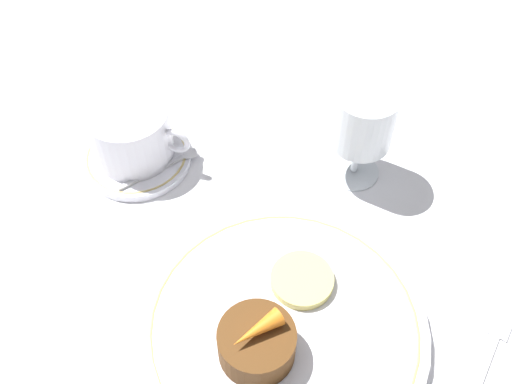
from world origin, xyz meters
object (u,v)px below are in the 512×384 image
at_px(dinner_plate, 284,328).
at_px(fork, 489,355).
at_px(coffee_cup, 130,132).
at_px(dessert_cake, 258,344).
at_px(wine_glass, 363,123).

relative_size(dinner_plate, fork, 1.51).
xyz_separation_m(coffee_cup, dessert_cake, (0.22, -0.20, -0.01)).
relative_size(coffee_cup, dessert_cake, 1.70).
relative_size(dinner_plate, wine_glass, 2.27).
bearing_deg(fork, dessert_cake, -162.53).
height_order(dinner_plate, wine_glass, wine_glass).
bearing_deg(fork, coffee_cup, 162.35).
relative_size(coffee_cup, fork, 0.66).
bearing_deg(coffee_cup, fork, -17.65).
bearing_deg(coffee_cup, wine_glass, 11.86).
bearing_deg(dessert_cake, coffee_cup, 136.90).
height_order(wine_glass, dessert_cake, wine_glass).
xyz_separation_m(dinner_plate, dessert_cake, (-0.02, -0.03, 0.02)).
xyz_separation_m(dinner_plate, fork, (0.19, 0.03, -0.01)).
bearing_deg(dinner_plate, fork, 9.50).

